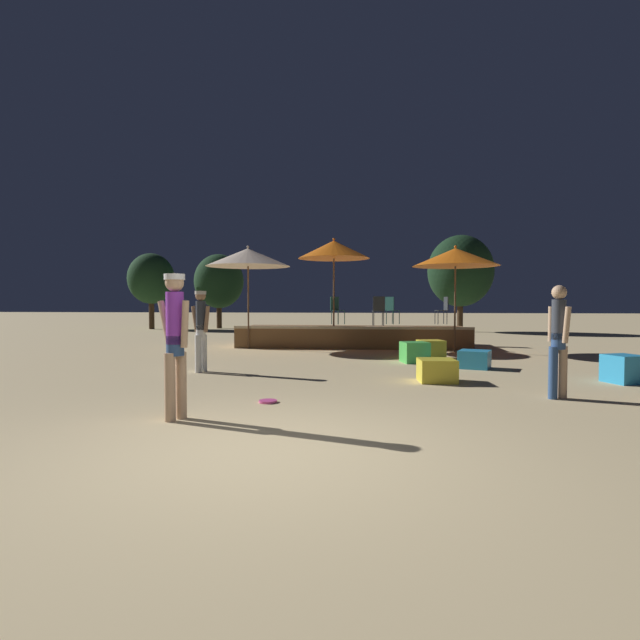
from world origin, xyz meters
name	(u,v)px	position (x,y,z in m)	size (l,w,h in m)	color
ground_plane	(265,452)	(0.00, 0.00, 0.00)	(120.00, 120.00, 0.00)	#D1B784
wooden_deck	(353,336)	(0.37, 11.48, 0.31)	(7.17, 2.49, 0.69)	brown
patio_umbrella_0	(455,257)	(3.33, 9.87, 2.69)	(2.43, 2.43, 3.02)	brown
patio_umbrella_1	(248,257)	(-2.74, 10.17, 2.76)	(2.54, 2.54, 3.12)	brown
patio_umbrella_2	(334,250)	(-0.17, 10.43, 3.00)	(2.17, 2.17, 3.35)	brown
cube_seat_0	(474,359)	(3.19, 6.33, 0.19)	(0.79, 0.79, 0.38)	#2D9EDB
cube_seat_1	(437,370)	(2.15, 4.40, 0.20)	(0.68, 0.68, 0.40)	yellow
cube_seat_2	(624,369)	(5.40, 4.62, 0.25)	(0.70, 0.70, 0.49)	#2D9EDB
cube_seat_3	(431,349)	(2.47, 8.13, 0.23)	(0.71, 0.71, 0.46)	yellow
cube_seat_4	(415,352)	(1.99, 7.20, 0.24)	(0.70, 0.70, 0.48)	#4CC651
person_1	(175,337)	(-1.35, 1.14, 1.00)	(0.50, 0.31, 1.77)	tan
person_2	(201,327)	(-2.45, 5.14, 0.91)	(0.47, 0.28, 1.65)	white
person_3	(558,338)	(3.72, 3.00, 0.89)	(0.28, 0.43, 1.67)	#2D4C7F
bistro_chair_0	(444,308)	(3.33, 12.13, 1.23)	(0.42, 0.42, 0.90)	#2D3338
bistro_chair_1	(336,308)	(-0.19, 11.76, 1.23)	(0.48, 0.48, 0.90)	#1E4C47
bistro_chair_2	(391,308)	(1.61, 11.97, 1.23)	(0.48, 0.48, 0.90)	#1E4C47
bistro_chair_3	(379,308)	(1.18, 10.79, 1.23)	(0.40, 0.40, 0.90)	#2D3338
frisbee_disc	(268,401)	(-0.46, 2.28, 0.02)	(0.26, 0.26, 0.03)	#E54C99
background_tree_0	(219,281)	(-7.22, 21.46, 2.52)	(2.63, 2.63, 3.97)	#3D2B1C
background_tree_1	(460,271)	(5.16, 19.80, 2.89)	(3.09, 3.09, 4.60)	#3D2B1C
background_tree_2	(151,279)	(-10.50, 20.35, 2.62)	(2.39, 2.39, 3.95)	#3D2B1C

